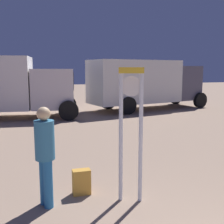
{
  "coord_description": "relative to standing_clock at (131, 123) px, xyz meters",
  "views": [
    {
      "loc": [
        -2.16,
        -1.46,
        2.31
      ],
      "look_at": [
        -0.24,
        5.44,
        1.2
      ],
      "focal_mm": 44.66,
      "sensor_mm": 36.0,
      "label": 1
    }
  ],
  "objects": [
    {
      "name": "standing_clock",
      "position": [
        0.0,
        0.0,
        0.0
      ],
      "size": [
        0.42,
        0.23,
        2.34
      ],
      "color": "silver",
      "rests_on": "ground_plane"
    },
    {
      "name": "person_near_clock",
      "position": [
        -1.44,
        0.19,
        -0.44
      ],
      "size": [
        0.33,
        0.33,
        1.71
      ],
      "color": "#276CA7",
      "rests_on": "ground_plane"
    },
    {
      "name": "backpack",
      "position": [
        -0.79,
        0.48,
        -1.16
      ],
      "size": [
        0.33,
        0.23,
        0.47
      ],
      "color": "gold",
      "rests_on": "ground_plane"
    },
    {
      "name": "box_truck_far",
      "position": [
        4.57,
        10.46,
        0.16
      ],
      "size": [
        7.33,
        3.85,
        2.78
      ],
      "color": "silver",
      "rests_on": "ground_plane"
    }
  ]
}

